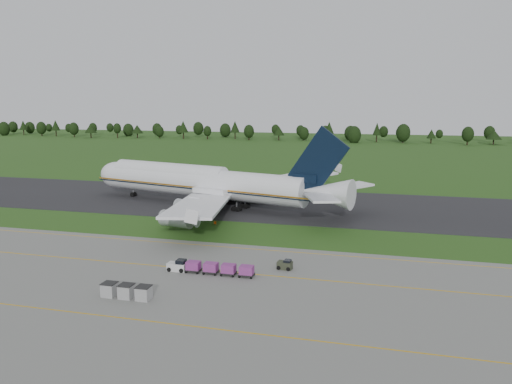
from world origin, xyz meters
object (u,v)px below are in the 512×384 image
(uld_row, at_px, (126,291))
(edge_markers, at_px, (189,221))
(aircraft, at_px, (205,182))
(utility_cart, at_px, (285,265))
(baggage_train, at_px, (209,268))

(uld_row, bearing_deg, edge_markers, 100.52)
(aircraft, height_order, uld_row, aircraft)
(aircraft, distance_m, edge_markers, 17.95)
(utility_cart, bearing_deg, baggage_train, -156.01)
(uld_row, xyz_separation_m, edge_markers, (-7.32, 39.40, -0.67))
(aircraft, height_order, utility_cart, aircraft)
(baggage_train, distance_m, edge_markers, 31.68)
(baggage_train, relative_size, utility_cart, 5.75)
(utility_cart, xyz_separation_m, uld_row, (-17.32, -15.74, 0.31))
(aircraft, height_order, edge_markers, aircraft)
(utility_cart, distance_m, uld_row, 23.40)
(aircraft, bearing_deg, baggage_train, -69.28)
(utility_cart, distance_m, edge_markers, 34.16)
(uld_row, distance_m, edge_markers, 40.08)
(baggage_train, relative_size, uld_row, 1.98)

